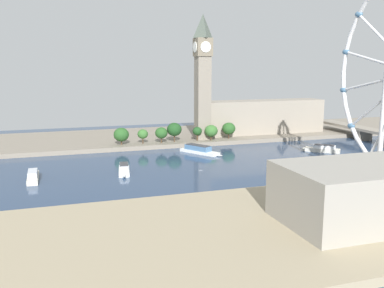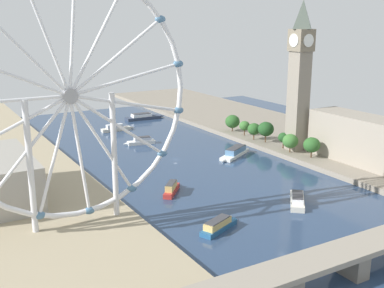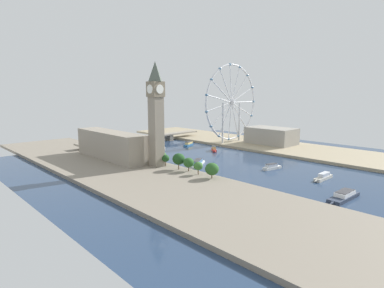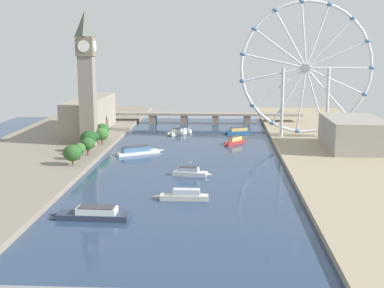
# 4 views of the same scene
# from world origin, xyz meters

# --- Properties ---
(ground_plane) EXTENTS (377.99, 377.99, 0.00)m
(ground_plane) POSITION_xyz_m (0.00, 0.00, 0.00)
(ground_plane) COLOR navy
(riverbank_left) EXTENTS (90.00, 520.00, 3.00)m
(riverbank_left) POSITION_xyz_m (-104.00, 0.00, 1.50)
(riverbank_left) COLOR gray
(riverbank_left) RESTS_ON ground_plane
(riverbank_right) EXTENTS (90.00, 520.00, 3.00)m
(riverbank_right) POSITION_xyz_m (104.00, 0.00, 1.50)
(riverbank_right) COLOR tan
(riverbank_right) RESTS_ON ground_plane
(clock_tower) EXTENTS (12.93, 12.93, 93.50)m
(clock_tower) POSITION_xyz_m (-73.97, 27.49, 51.72)
(clock_tower) COLOR gray
(clock_tower) RESTS_ON riverbank_left
(parliament_block) EXTENTS (22.00, 102.61, 27.46)m
(parliament_block) POSITION_xyz_m (-87.52, 86.80, 16.73)
(parliament_block) COLOR gray
(parliament_block) RESTS_ON riverbank_left
(tree_row_embankment) EXTENTS (13.31, 93.85, 14.32)m
(tree_row_embankment) POSITION_xyz_m (-67.79, 5.21, 10.92)
(tree_row_embankment) COLOR #513823
(tree_row_embankment) RESTS_ON riverbank_left
(riverside_hall) EXTENTS (37.20, 60.84, 21.00)m
(riverside_hall) POSITION_xyz_m (111.07, 25.16, 13.50)
(riverside_hall) COLOR gray
(riverside_hall) RESTS_ON riverbank_right
(tour_boat_0) EXTENTS (23.02, 8.65, 5.27)m
(tour_boat_0) POSITION_xyz_m (2.61, -45.79, 2.13)
(tour_boat_0) COLOR white
(tour_boat_0) RESTS_ON ground_plane
(tour_boat_1) EXTENTS (21.22, 23.57, 5.15)m
(tour_boat_1) POSITION_xyz_m (-14.73, 94.72, 2.12)
(tour_boat_1) COLOR beige
(tour_boat_1) RESTS_ON ground_plane
(tour_boat_2) EXTENTS (23.20, 13.05, 5.19)m
(tour_boat_2) POSITION_xyz_m (33.91, 100.92, 2.20)
(tour_boat_2) COLOR #235684
(tour_boat_2) RESTS_ON ground_plane
(tour_boat_3) EXTENTS (27.34, 5.50, 5.39)m
(tour_boat_3) POSITION_xyz_m (2.02, -93.52, 2.14)
(tour_boat_3) COLOR beige
(tour_boat_3) RESTS_ON ground_plane
(tour_boat_5) EXTENTS (32.60, 21.88, 5.70)m
(tour_boat_5) POSITION_xyz_m (-36.87, 12.08, 2.37)
(tour_boat_5) COLOR white
(tour_boat_5) RESTS_ON ground_plane
(tour_boat_6) EXTENTS (17.09, 18.86, 5.98)m
(tour_boat_6) POSITION_xyz_m (30.01, 51.79, 2.42)
(tour_boat_6) COLOR #B22D28
(tour_boat_6) RESTS_ON ground_plane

